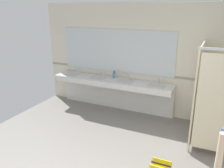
{
  "coord_description": "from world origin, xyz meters",
  "views": [
    {
      "loc": [
        1.18,
        -2.61,
        2.63
      ],
      "look_at": [
        -0.75,
        1.59,
        1.11
      ],
      "focal_mm": 37.22,
      "sensor_mm": 36.0,
      "label": 1
    }
  ],
  "objects": [
    {
      "name": "wall_back",
      "position": [
        0.0,
        2.94,
        1.38
      ],
      "size": [
        6.63,
        0.12,
        2.77
      ],
      "primitive_type": "cube",
      "color": "beige",
      "rests_on": "ground_plane"
    },
    {
      "name": "vanity_counter",
      "position": [
        -1.22,
        2.67,
        0.64
      ],
      "size": [
        3.18,
        0.56,
        0.99
      ],
      "color": "silver",
      "rests_on": "ground_plane"
    },
    {
      "name": "soap_dispenser",
      "position": [
        -1.22,
        2.75,
        0.96
      ],
      "size": [
        0.07,
        0.07,
        0.19
      ],
      "color": "teal",
      "rests_on": "vanity_counter"
    },
    {
      "name": "mirror_panel",
      "position": [
        -1.22,
        2.87,
        1.57
      ],
      "size": [
        3.08,
        0.02,
        1.1
      ],
      "primitive_type": "cube",
      "color": "silver",
      "rests_on": "wall_back"
    },
    {
      "name": "wall_back_tile_band",
      "position": [
        0.0,
        2.88,
        1.05
      ],
      "size": [
        6.63,
        0.01,
        0.06
      ],
      "primitive_type": "cube",
      "color": "#9E937F",
      "rests_on": "wall_back"
    }
  ]
}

